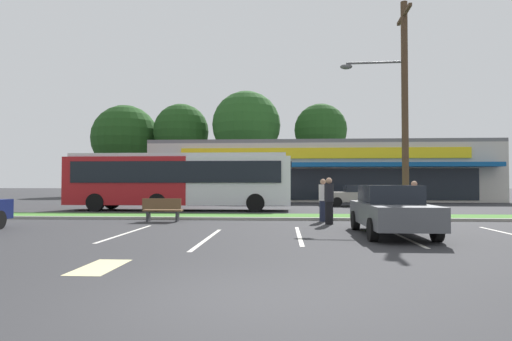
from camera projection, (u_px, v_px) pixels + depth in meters
ground_plane at (224, 302)px, 5.80m from camera, size 240.00×240.00×0.00m
grass_median at (266, 217)px, 19.76m from camera, size 56.00×2.20×0.12m
curb_lip at (265, 219)px, 18.55m from camera, size 56.00×0.24×0.12m
parking_stripe_0 at (127, 233)px, 13.79m from camera, size 0.12×4.80×0.01m
parking_stripe_1 at (207, 239)px, 12.39m from camera, size 0.12×4.80×0.01m
parking_stripe_2 at (299, 235)px, 13.23m from camera, size 0.12×4.80×0.01m
parking_stripe_3 at (402, 236)px, 12.92m from camera, size 0.12×4.80×0.01m
lot_arrow at (100, 267)px, 8.22m from camera, size 0.70×1.60×0.01m
storefront_building at (317, 172)px, 41.81m from camera, size 29.30×13.92×5.19m
tree_far_left at (125, 139)px, 53.80m from camera, size 8.18×8.18×11.14m
tree_left at (181, 132)px, 52.25m from camera, size 6.57×6.57×11.01m
tree_mid_left at (246, 125)px, 50.21m from camera, size 7.84×7.84×12.11m
tree_mid at (321, 130)px, 50.66m from camera, size 6.07×6.07×10.75m
utility_pole at (402, 102)px, 19.77m from camera, size 3.03×2.40×9.82m
city_bus at (180, 180)px, 25.22m from camera, size 12.80×2.70×3.25m
bus_stop_bench at (162, 209)px, 17.93m from camera, size 1.60×0.45×0.95m
car_1 at (358, 195)px, 29.68m from camera, size 4.66×1.92×1.42m
car_2 at (391, 210)px, 13.29m from camera, size 1.92×4.63×1.51m
car_4 at (256, 194)px, 31.71m from camera, size 4.65×1.86×1.45m
pedestrian_near_bench at (414, 203)px, 16.26m from camera, size 0.33×0.33×1.66m
pedestrian_by_pole at (329, 201)px, 16.73m from camera, size 0.36×0.36×1.79m
pedestrian_mid at (323, 200)px, 17.96m from camera, size 0.35×0.35×1.75m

